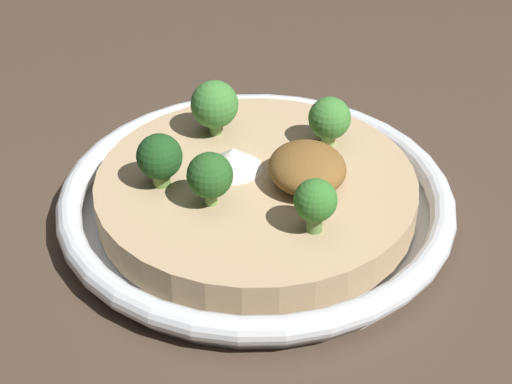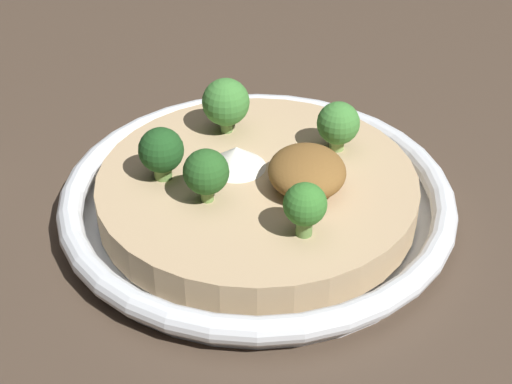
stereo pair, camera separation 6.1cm
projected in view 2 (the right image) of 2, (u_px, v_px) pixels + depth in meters
The scene contains 9 objects.
ground_plane at pixel (256, 214), 0.62m from camera, with size 6.00×6.00×0.00m, color #47382B.
risotto_bowl at pixel (256, 197), 0.61m from camera, with size 0.31×0.31×0.04m.
cheese_sprinkle at pixel (235, 157), 0.60m from camera, with size 0.05×0.05×0.02m.
crispy_onion_garnish at pixel (306, 171), 0.58m from camera, with size 0.06×0.06×0.03m.
broccoli_front_right at pixel (205, 173), 0.56m from camera, with size 0.03×0.03×0.04m.
broccoli_back at pixel (337, 124), 0.62m from camera, with size 0.03×0.03×0.04m.
broccoli_back_right at pixel (304, 206), 0.53m from camera, with size 0.03×0.03×0.04m.
broccoli_front at pixel (160, 150), 0.59m from camera, with size 0.03×0.03×0.04m.
broccoli_front_left at pixel (225, 103), 0.64m from camera, with size 0.04×0.04×0.05m.
Camera 2 is at (0.49, 0.00, 0.38)m, focal length 55.00 mm.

